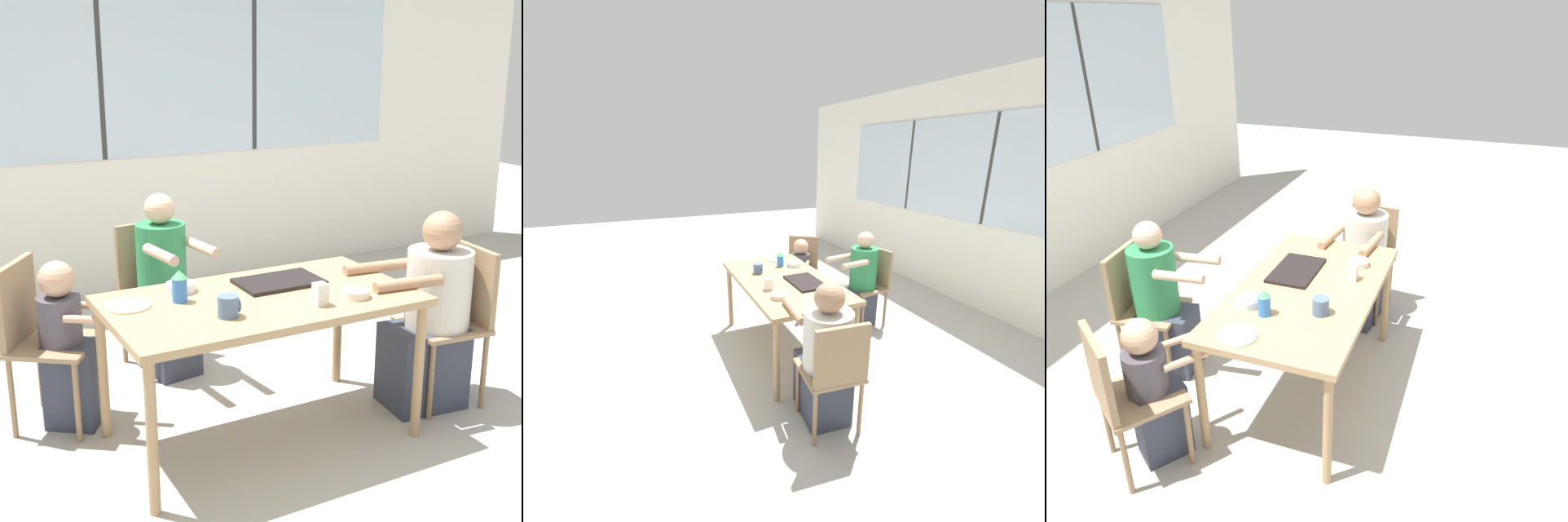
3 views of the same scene
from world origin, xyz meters
The scene contains 16 objects.
ground_plane centered at (0.00, 0.00, 0.00)m, with size 16.00×16.00×0.00m, color #B2ADA3.
wall_back_with_windows centered at (0.00, 2.64, 1.43)m, with size 8.40×0.08×2.80m.
dining_table centered at (0.00, 0.00, 0.68)m, with size 1.50×0.83×0.75m.
chair_for_woman_green_shirt centered at (1.15, -0.12, 0.53)m, with size 0.44×0.44×0.88m.
chair_for_man_blue_shirt centered at (-0.15, 1.15, 0.53)m, with size 0.45×0.45×0.88m.
chair_for_toddler centered at (-0.95, 0.66, 0.53)m, with size 0.56×0.56×0.88m.
person_woman_green_shirt centered at (0.98, -0.10, 0.48)m, with size 0.68×0.41×1.09m.
person_man_blue_shirt centered at (-0.13, 0.99, 0.49)m, with size 0.37×0.58×1.10m.
person_toddler centered at (-0.82, 0.57, 0.42)m, with size 0.45×0.41×0.89m.
food_tray_dark centered at (0.18, 0.14, 0.76)m, with size 0.43×0.27×0.02m.
coffee_mug centered at (-0.25, -0.17, 0.80)m, with size 0.10×0.10×0.10m.
sippy_cup centered at (-0.37, 0.12, 0.83)m, with size 0.08×0.08×0.16m.
milk_carton_small centered at (0.19, -0.23, 0.80)m, with size 0.06×0.06×0.11m.
bowl_white_shallow centered at (0.40, -0.22, 0.77)m, with size 0.14×0.14×0.04m.
bowl_cereal centered at (-0.31, 0.25, 0.77)m, with size 0.15×0.15×0.04m.
plate_tortillas centered at (-0.61, 0.16, 0.76)m, with size 0.22×0.22×0.01m.
Camera 1 is at (-1.54, -2.93, 1.90)m, focal length 50.00 mm.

